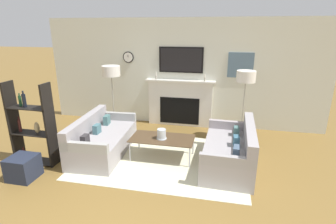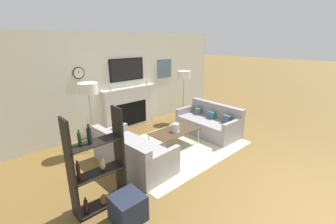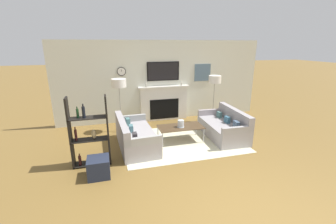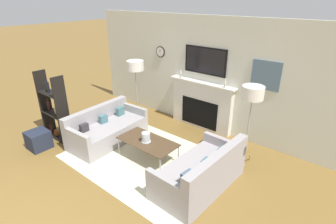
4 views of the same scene
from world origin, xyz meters
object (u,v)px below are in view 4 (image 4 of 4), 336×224
at_px(hurricane_candle, 146,138).
at_px(ottoman, 38,140).
at_px(shelf_unit, 54,109).
at_px(coffee_table, 148,142).
at_px(couch_left, 107,129).
at_px(couch_right, 201,173).
at_px(floor_lamp_left, 135,66).
at_px(floor_lamp_right, 253,94).

relative_size(hurricane_candle, ottoman, 0.45).
bearing_deg(shelf_unit, ottoman, -73.44).
xyz_separation_m(hurricane_candle, shelf_unit, (-2.29, -0.65, 0.20)).
bearing_deg(coffee_table, couch_left, -178.25).
xyz_separation_m(couch_right, floor_lamp_left, (-2.81, 1.22, 1.19)).
height_order(hurricane_candle, ottoman, hurricane_candle).
distance_m(couch_right, floor_lamp_right, 1.71).
height_order(couch_left, ottoman, couch_left).
bearing_deg(couch_left, shelf_unit, -148.22).
distance_m(floor_lamp_right, shelf_unit, 4.34).
height_order(couch_right, coffee_table, couch_right).
bearing_deg(couch_left, floor_lamp_right, 23.50).
distance_m(floor_lamp_left, shelf_unit, 2.16).
height_order(couch_right, floor_lamp_right, floor_lamp_right).
height_order(couch_right, hurricane_candle, couch_right).
relative_size(hurricane_candle, shelf_unit, 0.13).
height_order(floor_lamp_right, shelf_unit, floor_lamp_right).
height_order(couch_right, floor_lamp_left, floor_lamp_left).
relative_size(couch_right, floor_lamp_left, 1.08).
distance_m(couch_left, floor_lamp_left, 1.73).
relative_size(couch_right, shelf_unit, 1.12).
height_order(coffee_table, floor_lamp_left, floor_lamp_left).
distance_m(couch_left, floor_lamp_right, 3.28).
relative_size(couch_right, ottoman, 4.03).
height_order(couch_right, shelf_unit, shelf_unit).
relative_size(couch_right, coffee_table, 1.42).
relative_size(couch_left, shelf_unit, 1.17).
bearing_deg(couch_left, ottoman, -126.76).
bearing_deg(floor_lamp_left, coffee_table, -38.06).
distance_m(couch_left, couch_right, 2.56).
relative_size(couch_left, ottoman, 4.21).
distance_m(couch_left, coffee_table, 1.26).
relative_size(couch_right, hurricane_candle, 8.95).
bearing_deg(floor_lamp_left, ottoman, -104.65).
bearing_deg(couch_right, floor_lamp_right, 78.62).
bearing_deg(shelf_unit, couch_left, 31.78).
distance_m(couch_right, coffee_table, 1.31).
distance_m(couch_left, ottoman, 1.47).
bearing_deg(couch_right, floor_lamp_left, 156.53).
height_order(floor_lamp_left, floor_lamp_right, floor_lamp_left).
bearing_deg(ottoman, couch_right, 18.87).
distance_m(floor_lamp_right, ottoman, 4.57).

